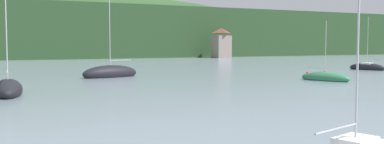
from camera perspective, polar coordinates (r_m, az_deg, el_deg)
name	(u,v)px	position (r m, az deg, el deg)	size (l,w,h in m)	color
shore_building_westcentral	(221,43)	(112.00, 3.92, 3.81)	(4.11, 4.28, 7.75)	gray
sailboat_mid_2	(325,78)	(44.94, 17.26, -0.76)	(3.13, 5.35, 6.31)	#2D754C
sailboat_far_6	(367,68)	(65.63, 22.22, 0.55)	(2.82, 5.47, 7.82)	black
sailboat_far_9	(110,73)	(48.34, -10.80, -0.18)	(6.96, 3.77, 9.13)	black
sailboat_mid_10	(8,89)	(34.19, -23.25, -2.15)	(2.42, 6.90, 9.56)	black
mooring_buoy_near	(326,72)	(58.25, 17.34, -0.03)	(0.45, 0.45, 0.45)	red
mooring_buoy_mid	(308,73)	(55.47, 15.16, -0.18)	(0.49, 0.49, 0.49)	red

